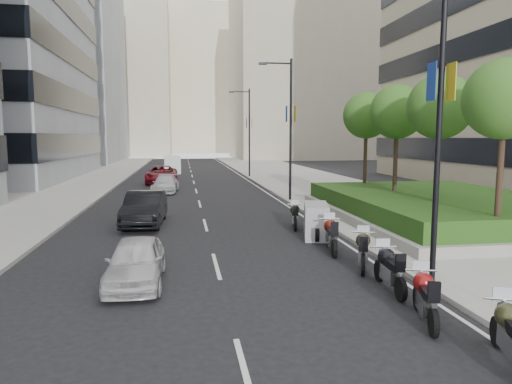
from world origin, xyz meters
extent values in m
plane|color=black|center=(0.00, 0.00, 0.00)|extent=(160.00, 160.00, 0.00)
cube|color=#9E9B93|center=(9.00, 30.00, 0.07)|extent=(10.00, 100.00, 0.15)
cube|color=#9E9B93|center=(-12.00, 30.00, 0.07)|extent=(8.00, 100.00, 0.15)
cube|color=silver|center=(3.70, 30.00, 0.01)|extent=(0.12, 100.00, 0.01)
cube|color=silver|center=(-1.50, 30.00, 0.01)|extent=(0.12, 100.00, 0.01)
cube|color=gray|center=(-24.00, 70.00, 15.00)|extent=(22.00, 26.00, 30.00)
cube|color=#B7AD93|center=(22.00, 80.00, 18.00)|extent=(28.00, 24.00, 36.00)
cube|color=#B7AD93|center=(-18.00, 100.00, 17.00)|extent=(26.00, 24.00, 34.00)
cube|color=#B7AD93|center=(2.00, 120.00, 19.00)|extent=(30.00, 24.00, 38.00)
cube|color=gray|center=(10.00, 10.00, 0.35)|extent=(10.00, 14.00, 0.40)
cube|color=#194012|center=(10.00, 10.00, 0.95)|extent=(9.40, 13.40, 0.80)
cylinder|color=#332319|center=(8.50, 4.00, 2.55)|extent=(0.22, 0.22, 4.00)
sphere|color=#2E581B|center=(8.50, 4.00, 5.45)|extent=(2.80, 2.80, 2.80)
cylinder|color=#332319|center=(8.50, 8.00, 2.55)|extent=(0.22, 0.22, 4.00)
sphere|color=#2E581B|center=(8.50, 8.00, 5.45)|extent=(2.80, 2.80, 2.80)
cylinder|color=#332319|center=(8.50, 12.00, 2.55)|extent=(0.22, 0.22, 4.00)
sphere|color=#2E581B|center=(8.50, 12.00, 5.45)|extent=(2.80, 2.80, 2.80)
cylinder|color=#332319|center=(8.50, 16.00, 2.55)|extent=(0.22, 0.22, 4.00)
sphere|color=#2E581B|center=(8.50, 16.00, 5.45)|extent=(2.80, 2.80, 2.80)
cylinder|color=black|center=(4.30, 1.00, 4.50)|extent=(0.16, 0.16, 9.00)
cube|color=gold|center=(4.58, 1.00, 5.60)|extent=(0.02, 0.45, 1.00)
cube|color=navy|center=(4.02, 1.00, 5.60)|extent=(0.02, 0.45, 1.00)
cylinder|color=black|center=(4.30, 18.00, 4.50)|extent=(0.16, 0.16, 9.00)
cylinder|color=black|center=(3.40, 18.00, 8.70)|extent=(1.80, 0.10, 0.10)
cube|color=black|center=(2.50, 18.00, 8.65)|extent=(0.50, 0.22, 0.14)
cube|color=gold|center=(4.58, 18.00, 5.60)|extent=(0.02, 0.45, 1.00)
cube|color=navy|center=(4.02, 18.00, 5.60)|extent=(0.02, 0.45, 1.00)
cylinder|color=black|center=(4.30, 36.00, 4.50)|extent=(0.16, 0.16, 9.00)
cylinder|color=black|center=(3.40, 36.00, 8.70)|extent=(1.80, 0.10, 0.10)
cube|color=black|center=(2.50, 36.00, 8.65)|extent=(0.50, 0.22, 0.14)
cube|color=gold|center=(4.58, 36.00, 5.60)|extent=(0.02, 0.45, 1.00)
cube|color=navy|center=(4.02, 36.00, 5.60)|extent=(0.02, 0.45, 1.00)
cylinder|color=black|center=(3.56, -2.67, 0.31)|extent=(0.33, 0.62, 0.62)
sphere|color=#35351D|center=(3.38, -3.15, 0.86)|extent=(0.48, 0.48, 0.48)
cylinder|color=silver|center=(3.48, -2.90, 1.07)|extent=(0.71, 0.30, 0.05)
cylinder|color=black|center=(2.57, -2.04, 0.30)|extent=(0.29, 0.61, 0.60)
cylinder|color=black|center=(3.02, -0.56, 0.30)|extent=(0.29, 0.61, 0.60)
cube|color=silver|center=(2.78, -1.34, 0.46)|extent=(0.52, 0.87, 0.41)
sphere|color=maroon|center=(2.87, -1.04, 0.83)|extent=(0.46, 0.46, 0.46)
cube|color=black|center=(2.69, -1.62, 0.77)|extent=(0.47, 0.77, 0.15)
cylinder|color=silver|center=(2.95, -0.79, 1.04)|extent=(0.70, 0.25, 0.05)
cylinder|color=black|center=(2.88, 0.03, 0.31)|extent=(0.18, 0.63, 0.62)
cylinder|color=black|center=(3.03, 1.63, 0.31)|extent=(0.18, 0.63, 0.62)
cube|color=silver|center=(2.95, 0.78, 0.48)|extent=(0.38, 0.88, 0.42)
sphere|color=black|center=(2.98, 1.11, 0.86)|extent=(0.48, 0.48, 0.48)
cube|color=black|center=(2.92, 0.48, 0.80)|extent=(0.35, 0.78, 0.16)
cylinder|color=silver|center=(3.00, 1.38, 1.09)|extent=(0.75, 0.12, 0.05)
cylinder|color=black|center=(2.78, 2.23, 0.30)|extent=(0.33, 0.61, 0.61)
cylinder|color=black|center=(3.36, 3.69, 0.30)|extent=(0.33, 0.61, 0.61)
cube|color=silver|center=(3.05, 2.92, 0.47)|extent=(0.58, 0.88, 0.41)
sphere|color=#2A2617|center=(3.17, 3.22, 0.84)|extent=(0.47, 0.47, 0.47)
cube|color=black|center=(2.94, 2.64, 0.78)|extent=(0.53, 0.78, 0.16)
cylinder|color=silver|center=(3.27, 3.46, 1.06)|extent=(0.69, 0.31, 0.05)
cylinder|color=black|center=(2.60, 4.31, 0.32)|extent=(0.24, 0.65, 0.64)
cylinder|color=black|center=(2.91, 5.94, 0.32)|extent=(0.24, 0.65, 0.64)
cube|color=silver|center=(2.74, 5.08, 0.50)|extent=(0.47, 0.92, 0.44)
sphere|color=#61170C|center=(2.81, 5.41, 0.89)|extent=(0.50, 0.50, 0.50)
cube|color=black|center=(2.68, 4.77, 0.83)|extent=(0.43, 0.82, 0.17)
cylinder|color=silver|center=(2.86, 5.69, 1.12)|extent=(0.76, 0.19, 0.05)
cylinder|color=black|center=(2.68, 6.66, 0.34)|extent=(0.29, 0.69, 0.68)
cylinder|color=black|center=(3.10, 8.37, 0.34)|extent=(0.29, 0.69, 0.68)
cube|color=gray|center=(2.89, 7.51, 0.72)|extent=(1.46, 2.47, 1.38)
cylinder|color=black|center=(2.39, 8.96, 0.29)|extent=(0.23, 0.59, 0.58)
cylinder|color=black|center=(2.70, 10.42, 0.29)|extent=(0.23, 0.59, 0.58)
cube|color=silver|center=(2.53, 9.65, 0.45)|extent=(0.44, 0.83, 0.39)
sphere|color=#35351D|center=(2.60, 9.95, 0.80)|extent=(0.45, 0.45, 0.45)
cube|color=black|center=(2.47, 9.37, 0.75)|extent=(0.40, 0.74, 0.15)
cylinder|color=silver|center=(2.65, 10.19, 1.01)|extent=(0.68, 0.19, 0.05)
imported|color=#BEBDC0|center=(-3.88, 2.55, 0.65)|extent=(1.58, 3.83, 1.30)
imported|color=black|center=(-4.32, 11.47, 0.79)|extent=(1.96, 4.89, 1.58)
imported|color=#B3B3B5|center=(-3.81, 24.44, 0.63)|extent=(2.14, 4.51, 1.27)
imported|color=maroon|center=(-4.36, 31.22, 0.80)|extent=(2.74, 5.80, 1.60)
cube|color=silver|center=(-3.69, 43.76, 0.99)|extent=(2.00, 4.78, 1.97)
cube|color=silver|center=(-3.69, 41.97, 0.52)|extent=(1.84, 1.21, 1.03)
cylinder|color=black|center=(-4.45, 42.07, 0.33)|extent=(0.24, 0.66, 0.66)
cylinder|color=black|center=(-2.94, 42.07, 0.33)|extent=(0.24, 0.66, 0.66)
cylinder|color=black|center=(-4.45, 45.27, 0.33)|extent=(0.24, 0.66, 0.66)
cylinder|color=black|center=(-2.94, 45.27, 0.33)|extent=(0.24, 0.66, 0.66)
camera|label=1|loc=(-2.53, -10.40, 4.13)|focal=32.00mm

